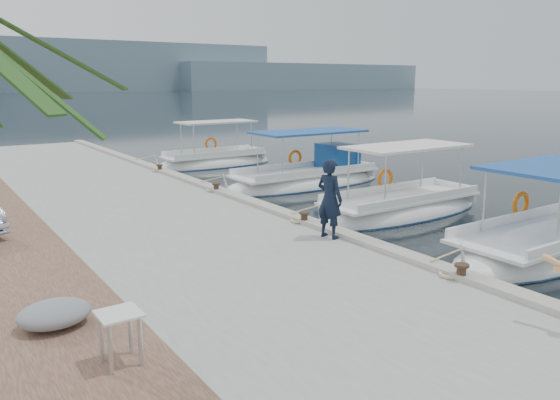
# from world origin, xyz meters

# --- Properties ---
(ground) EXTENTS (400.00, 400.00, 0.00)m
(ground) POSITION_xyz_m (0.00, 0.00, 0.00)
(ground) COLOR black
(ground) RESTS_ON ground
(concrete_quay) EXTENTS (6.00, 40.00, 0.50)m
(concrete_quay) POSITION_xyz_m (-3.00, 5.00, 0.25)
(concrete_quay) COLOR gray
(concrete_quay) RESTS_ON ground
(quay_curb) EXTENTS (0.44, 40.00, 0.12)m
(quay_curb) POSITION_xyz_m (-0.22, 5.00, 0.56)
(quay_curb) COLOR #9E9A8C
(quay_curb) RESTS_ON concrete_quay
(distant_hills) EXTENTS (330.00, 60.00, 18.00)m
(distant_hills) POSITION_xyz_m (29.61, 201.49, 7.61)
(distant_hills) COLOR slate
(distant_hills) RESTS_ON ground
(fishing_caique_b) EXTENTS (7.43, 2.52, 2.83)m
(fishing_caique_b) POSITION_xyz_m (4.30, -2.71, 0.12)
(fishing_caique_b) COLOR white
(fishing_caique_b) RESTS_ON ground
(fishing_caique_c) EXTENTS (6.78, 2.18, 2.83)m
(fishing_caique_c) POSITION_xyz_m (3.98, 2.18, 0.12)
(fishing_caique_c) COLOR white
(fishing_caique_c) RESTS_ON ground
(fishing_caique_d) EXTENTS (7.61, 2.37, 2.83)m
(fishing_caique_d) POSITION_xyz_m (4.50, 7.85, 0.19)
(fishing_caique_d) COLOR white
(fishing_caique_d) RESTS_ON ground
(fishing_caique_e) EXTENTS (6.37, 1.98, 2.83)m
(fishing_caique_e) POSITION_xyz_m (3.77, 14.60, 0.13)
(fishing_caique_e) COLOR white
(fishing_caique_e) RESTS_ON ground
(mooring_bollards) EXTENTS (0.28, 20.28, 0.33)m
(mooring_bollards) POSITION_xyz_m (-0.35, 1.50, 0.69)
(mooring_bollards) COLOR black
(mooring_bollards) RESTS_ON concrete_quay
(fisherman) EXTENTS (0.61, 0.79, 1.92)m
(fisherman) POSITION_xyz_m (-0.60, 0.16, 1.46)
(fisherman) COLOR black
(fisherman) RESTS_ON concrete_quay
(tarp_bundle) EXTENTS (1.10, 0.90, 0.40)m
(tarp_bundle) POSITION_xyz_m (-7.20, -1.24, 0.70)
(tarp_bundle) COLOR gray
(tarp_bundle) RESTS_ON cobblestone_strip
(folding_table) EXTENTS (0.55, 0.55, 0.73)m
(folding_table) POSITION_xyz_m (-6.71, -2.94, 1.02)
(folding_table) COLOR silver
(folding_table) RESTS_ON cobblestone_strip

